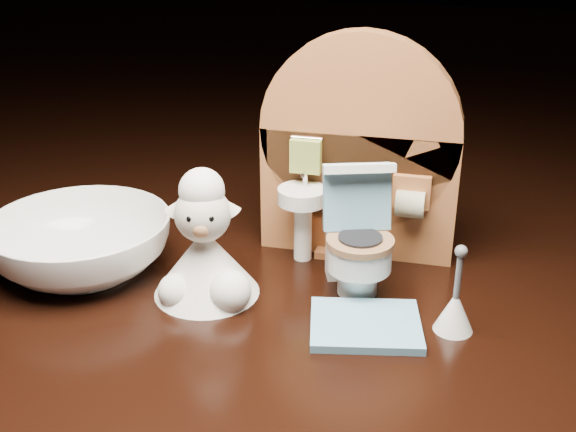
# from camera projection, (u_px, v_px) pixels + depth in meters

# --- Properties ---
(backdrop_panel) EXTENTS (0.13, 0.05, 0.15)m
(backdrop_panel) POSITION_uv_depth(u_px,v_px,m) (357.00, 162.00, 0.47)
(backdrop_panel) COLOR #A15C2F
(backdrop_panel) RESTS_ON ground
(toy_toilet) EXTENTS (0.05, 0.06, 0.08)m
(toy_toilet) POSITION_uv_depth(u_px,v_px,m) (357.00, 244.00, 0.44)
(toy_toilet) COLOR white
(toy_toilet) RESTS_ON ground
(bath_mat) EXTENTS (0.07, 0.06, 0.00)m
(bath_mat) POSITION_uv_depth(u_px,v_px,m) (366.00, 325.00, 0.41)
(bath_mat) COLOR #67A0BD
(bath_mat) RESTS_ON ground
(toilet_brush) EXTENTS (0.02, 0.02, 0.05)m
(toilet_brush) POSITION_uv_depth(u_px,v_px,m) (455.00, 308.00, 0.40)
(toilet_brush) COLOR white
(toilet_brush) RESTS_ON ground
(plush_lamb) EXTENTS (0.07, 0.07, 0.08)m
(plush_lamb) POSITION_uv_depth(u_px,v_px,m) (205.00, 252.00, 0.43)
(plush_lamb) COLOR white
(plush_lamb) RESTS_ON ground
(ceramic_bowl) EXTENTS (0.14, 0.14, 0.04)m
(ceramic_bowl) POSITION_uv_depth(u_px,v_px,m) (81.00, 245.00, 0.47)
(ceramic_bowl) COLOR white
(ceramic_bowl) RESTS_ON ground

